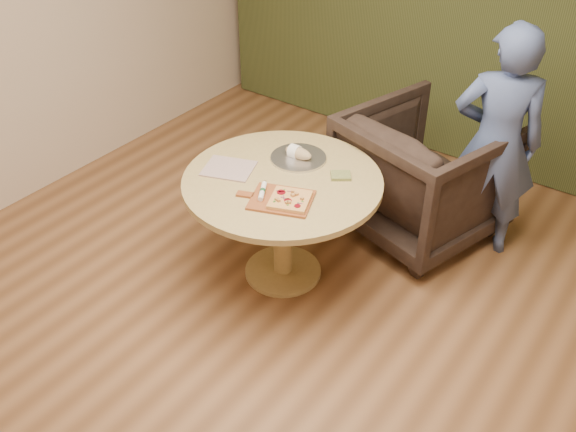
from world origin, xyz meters
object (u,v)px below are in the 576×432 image
(cutlery_roll, at_px, (262,191))
(bread_roll, at_px, (297,152))
(flatbread_pizza, at_px, (290,200))
(pedestal_table, at_px, (283,198))
(pizza_paddle, at_px, (280,200))
(person_standing, at_px, (496,144))
(armchair, at_px, (424,170))
(serving_tray, at_px, (298,158))

(cutlery_roll, height_order, bread_roll, bread_roll)
(flatbread_pizza, xyz_separation_m, bread_roll, (-0.26, 0.44, 0.02))
(flatbread_pizza, height_order, bread_roll, bread_roll)
(pedestal_table, relative_size, pizza_paddle, 2.58)
(pedestal_table, bearing_deg, person_standing, 49.55)
(bread_roll, distance_m, armchair, 0.98)
(pizza_paddle, height_order, cutlery_roll, cutlery_roll)
(cutlery_roll, xyz_separation_m, armchair, (0.48, 1.21, -0.28))
(pizza_paddle, bearing_deg, cutlery_roll, 165.80)
(cutlery_roll, distance_m, serving_tray, 0.47)
(pedestal_table, xyz_separation_m, serving_tray, (-0.06, 0.25, 0.15))
(bread_roll, bearing_deg, pedestal_table, -74.96)
(person_standing, bearing_deg, pizza_paddle, 35.00)
(pedestal_table, xyz_separation_m, armchair, (0.49, 0.99, -0.11))
(pedestal_table, bearing_deg, flatbread_pizza, -44.53)
(armchair, bearing_deg, person_standing, -152.94)
(pedestal_table, distance_m, armchair, 1.11)
(serving_tray, distance_m, bread_roll, 0.04)
(cutlery_roll, height_order, serving_tray, cutlery_roll)
(flatbread_pizza, distance_m, bread_roll, 0.51)
(pizza_paddle, height_order, person_standing, person_standing)
(bread_roll, relative_size, armchair, 0.19)
(pedestal_table, bearing_deg, pizza_paddle, -57.39)
(pizza_paddle, xyz_separation_m, flatbread_pizza, (0.06, 0.01, 0.02))
(bread_roll, xyz_separation_m, person_standing, (0.98, 0.83, 0.01))
(serving_tray, bearing_deg, cutlery_roll, -81.09)
(bread_roll, bearing_deg, person_standing, 40.06)
(armchair, bearing_deg, pedestal_table, 79.66)
(pizza_paddle, relative_size, person_standing, 0.29)
(serving_tray, bearing_deg, pizza_paddle, -67.44)
(pizza_paddle, xyz_separation_m, person_standing, (0.79, 1.28, 0.05))
(pizza_paddle, height_order, armchair, armchair)
(flatbread_pizza, bearing_deg, pizza_paddle, -169.63)
(armchair, relative_size, person_standing, 0.62)
(pizza_paddle, distance_m, serving_tray, 0.49)
(cutlery_roll, bearing_deg, armchair, 38.62)
(pedestal_table, xyz_separation_m, flatbread_pizza, (0.19, -0.19, 0.17))
(pizza_paddle, height_order, serving_tray, serving_tray)
(cutlery_roll, relative_size, bread_roll, 0.95)
(serving_tray, xyz_separation_m, person_standing, (0.97, 0.83, 0.05))
(cutlery_roll, xyz_separation_m, person_standing, (0.90, 1.29, 0.03))
(bread_roll, bearing_deg, flatbread_pizza, -59.33)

